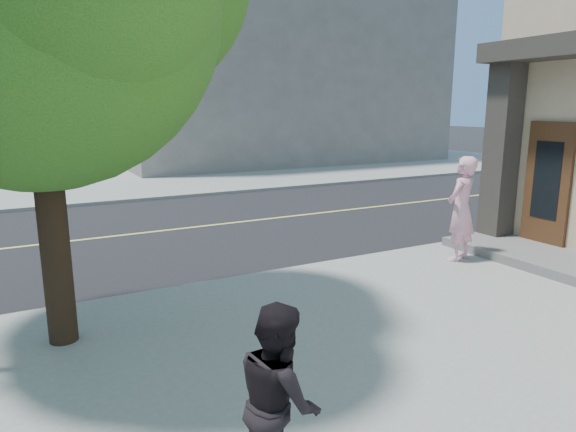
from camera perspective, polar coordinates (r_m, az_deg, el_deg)
ground at (r=8.67m, az=-28.65°, el=-10.31°), size 140.00×140.00×0.00m
road_ew at (r=12.98m, az=-28.70°, el=-3.18°), size 140.00×9.00×0.01m
sidewalk_ne at (r=32.56m, az=-4.21°, el=6.67°), size 29.00×25.00×0.12m
filler_ne at (r=33.33m, az=-3.95°, el=18.96°), size 18.00×16.00×14.00m
man_on_phone at (r=10.46m, az=18.92°, el=0.76°), size 0.87×0.70×2.06m
pedestrian at (r=4.09m, az=-1.01°, el=-20.07°), size 0.72×0.85×1.57m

